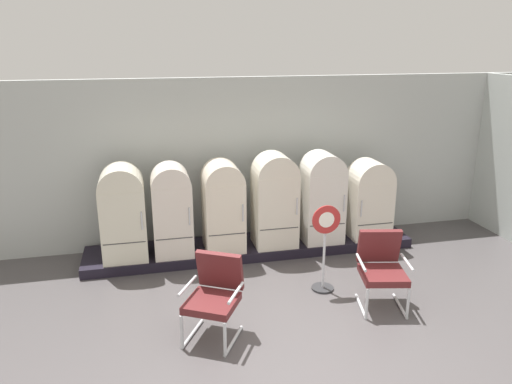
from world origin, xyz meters
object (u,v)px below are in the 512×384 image
at_px(refrigerator_2, 223,203).
at_px(refrigerator_5, 369,197).
at_px(refrigerator_3, 275,197).
at_px(armchair_left, 215,292).
at_px(refrigerator_4, 322,195).
at_px(armchair_right, 382,266).
at_px(refrigerator_1, 172,207).
at_px(refrigerator_0, 123,210).
at_px(sign_stand, 324,252).

distance_m(refrigerator_2, refrigerator_5, 2.53).
relative_size(refrigerator_3, armchair_left, 1.53).
xyz_separation_m(refrigerator_4, armchair_right, (0.13, -1.96, -0.40)).
xyz_separation_m(refrigerator_2, armchair_right, (1.80, -2.00, -0.36)).
bearing_deg(armchair_right, refrigerator_1, 143.29).
bearing_deg(refrigerator_3, armchair_right, -64.07).
distance_m(refrigerator_1, refrigerator_4, 2.49).
xyz_separation_m(refrigerator_5, armchair_left, (-3.01, -2.18, -0.30)).
xyz_separation_m(refrigerator_1, refrigerator_5, (3.35, -0.01, -0.07)).
height_order(refrigerator_1, armchair_right, refrigerator_1).
xyz_separation_m(refrigerator_0, refrigerator_5, (4.10, -0.04, -0.08)).
bearing_deg(armchair_left, refrigerator_5, 35.89).
relative_size(refrigerator_5, sign_stand, 1.05).
bearing_deg(armchair_left, refrigerator_2, 77.94).
relative_size(armchair_left, armchair_right, 1.00).
height_order(refrigerator_1, refrigerator_5, refrigerator_1).
bearing_deg(refrigerator_3, refrigerator_2, 177.06).
xyz_separation_m(refrigerator_3, armchair_right, (0.95, -1.96, -0.41)).
xyz_separation_m(refrigerator_0, refrigerator_1, (0.74, -0.03, -0.01)).
bearing_deg(refrigerator_1, refrigerator_2, 3.18).
bearing_deg(refrigerator_3, refrigerator_1, -179.93).
bearing_deg(armchair_left, refrigerator_3, 58.71).
relative_size(refrigerator_5, armchair_right, 1.33).
height_order(refrigerator_0, armchair_left, refrigerator_0).
height_order(refrigerator_1, sign_stand, refrigerator_1).
height_order(refrigerator_3, refrigerator_4, refrigerator_3).
bearing_deg(refrigerator_2, refrigerator_0, -179.50).
xyz_separation_m(refrigerator_1, refrigerator_2, (0.82, 0.05, -0.01)).
distance_m(refrigerator_3, armchair_left, 2.59).
height_order(refrigerator_3, armchair_right, refrigerator_3).
distance_m(refrigerator_0, refrigerator_2, 1.57).
bearing_deg(refrigerator_0, sign_stand, -27.50).
distance_m(refrigerator_3, sign_stand, 1.51).
relative_size(refrigerator_2, refrigerator_3, 0.94).
relative_size(refrigerator_2, armchair_right, 1.43).
relative_size(refrigerator_4, armchair_right, 1.50).
bearing_deg(refrigerator_4, refrigerator_2, 178.55).
xyz_separation_m(refrigerator_5, sign_stand, (-1.33, -1.40, -0.28)).
bearing_deg(refrigerator_0, refrigerator_2, 0.50).
bearing_deg(refrigerator_2, refrigerator_4, -1.45).
bearing_deg(refrigerator_5, refrigerator_2, 178.85).
height_order(refrigerator_3, refrigerator_5, refrigerator_3).
height_order(refrigerator_0, refrigerator_5, refrigerator_0).
bearing_deg(armchair_right, sign_stand, 137.65).
relative_size(refrigerator_2, refrigerator_4, 0.95).
distance_m(refrigerator_1, refrigerator_2, 0.82).
bearing_deg(armchair_right, refrigerator_4, 93.81).
bearing_deg(refrigerator_0, refrigerator_3, -0.71).
distance_m(refrigerator_4, refrigerator_5, 0.86).
relative_size(refrigerator_0, sign_stand, 1.16).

